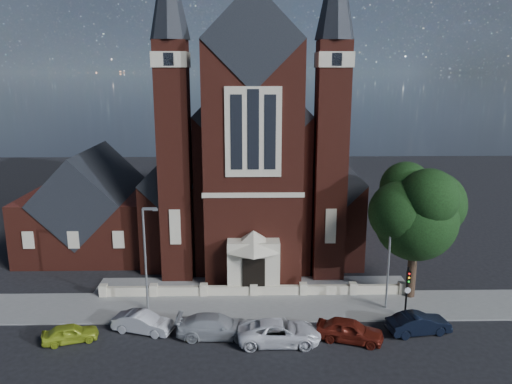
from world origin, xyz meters
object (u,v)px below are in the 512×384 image
at_px(traffic_signal, 407,286).
at_px(car_lime_van, 70,333).
at_px(parish_hall, 93,211).
at_px(car_dark_red, 350,330).
at_px(church, 251,161).
at_px(street_lamp_right, 390,252).
at_px(car_navy, 419,324).
at_px(street_tree, 419,215).
at_px(car_silver_a, 143,323).
at_px(street_lamp_left, 146,254).
at_px(car_white_suv, 279,332).
at_px(car_silver_b, 215,326).

distance_m(traffic_signal, car_lime_van, 23.57).
bearing_deg(car_lime_van, traffic_signal, -100.43).
xyz_separation_m(parish_hall, car_dark_red, (22.31, -18.52, -3.25)).
bearing_deg(church, street_lamp_right, -61.96).
distance_m(parish_hall, car_navy, 32.63).
xyz_separation_m(street_tree, car_dark_red, (-6.29, -6.23, -6.20)).
height_order(street_tree, car_silver_a, street_tree).
height_order(street_lamp_right, traffic_signal, street_lamp_right).
height_order(street_lamp_left, car_navy, street_lamp_left).
relative_size(street_lamp_right, car_navy, 1.85).
distance_m(street_tree, car_white_suv, 14.16).
relative_size(parish_hall, street_tree, 1.14).
xyz_separation_m(street_tree, street_lamp_left, (-20.51, -1.71, -2.36)).
xyz_separation_m(street_lamp_left, street_lamp_right, (18.00, 0.00, 0.00)).
bearing_deg(car_white_suv, car_silver_b, 78.08).
height_order(car_dark_red, car_navy, car_dark_red).
bearing_deg(church, car_silver_a, -109.39).
relative_size(parish_hall, street_lamp_left, 1.51).
bearing_deg(car_silver_b, car_silver_a, 82.91).
bearing_deg(car_lime_van, car_silver_b, -104.24).
xyz_separation_m(parish_hall, car_white_suv, (17.59, -18.69, -3.24)).
xyz_separation_m(church, car_dark_red, (6.31, -23.46, -7.43)).
bearing_deg(car_navy, car_silver_a, 78.03).
bearing_deg(car_silver_a, street_lamp_right, -64.22).
relative_size(street_lamp_left, car_silver_b, 1.53).
relative_size(street_lamp_left, car_navy, 1.85).
distance_m(car_silver_b, car_dark_red, 9.03).
height_order(street_tree, street_lamp_left, street_tree).
bearing_deg(car_navy, traffic_signal, -3.24).
distance_m(traffic_signal, car_dark_red, 5.83).
distance_m(street_tree, car_silver_a, 21.82).
bearing_deg(street_lamp_left, car_dark_red, -17.63).
bearing_deg(car_silver_b, parish_hall, 38.09).
relative_size(church, car_navy, 7.98).
distance_m(church, car_navy, 26.31).
distance_m(street_lamp_left, car_silver_a, 4.97).
bearing_deg(car_silver_b, church, -5.42).
distance_m(car_white_suv, car_dark_red, 4.73).
distance_m(car_silver_b, car_navy, 13.94).
xyz_separation_m(parish_hall, car_navy, (27.25, -17.64, -3.29)).
height_order(street_tree, car_white_suv, street_tree).
distance_m(parish_hall, car_dark_red, 29.18).
relative_size(traffic_signal, car_silver_b, 0.76).
distance_m(street_tree, street_lamp_left, 20.71).
relative_size(car_silver_b, car_white_suv, 0.95).
xyz_separation_m(street_lamp_right, traffic_signal, (0.91, -1.57, -2.02)).
height_order(parish_hall, car_lime_van, parish_hall).
distance_m(car_silver_b, car_white_suv, 4.36).
bearing_deg(car_dark_red, street_tree, -26.96).
bearing_deg(traffic_signal, car_white_suv, -161.70).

